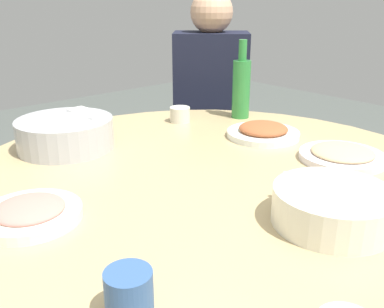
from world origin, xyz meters
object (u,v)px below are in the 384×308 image
object	(u,v)px
dish_shrimp	(30,212)
rice_bowl	(66,133)
dish_stirfry	(263,131)
green_bottle	(241,87)
stool_for_diner_left	(209,192)
tea_cup_side	(129,293)
tea_cup_far	(180,115)
soup_bowl	(333,208)
round_dining_table	(210,217)
dish_noodles	(342,155)
diner_left	(210,90)

from	to	relation	value
dish_shrimp	rice_bowl	bearing A→B (deg)	144.34
rice_bowl	dish_stirfry	bearing A→B (deg)	58.65
green_bottle	stool_for_diner_left	size ratio (longest dim) A/B	0.66
dish_stirfry	tea_cup_side	world-z (taller)	tea_cup_side
stool_for_diner_left	tea_cup_far	bearing A→B (deg)	-56.47
soup_bowl	round_dining_table	bearing A→B (deg)	-175.69
dish_noodles	diner_left	bearing A→B (deg)	159.40
soup_bowl	stool_for_diner_left	distance (m)	1.36
rice_bowl	tea_cup_side	world-z (taller)	rice_bowl
dish_shrimp	tea_cup_side	size ratio (longest dim) A/B	2.95
tea_cup_side	diner_left	distance (m)	1.50
soup_bowl	dish_shrimp	size ratio (longest dim) A/B	1.26
green_bottle	dish_stirfry	bearing A→B (deg)	-29.80
round_dining_table	rice_bowl	world-z (taller)	rice_bowl
round_dining_table	rice_bowl	distance (m)	0.51
soup_bowl	dish_stirfry	xyz separation A→B (m)	(-0.45, 0.33, -0.02)
round_dining_table	diner_left	xyz separation A→B (m)	(-0.72, 0.69, 0.13)
round_dining_table	dish_shrimp	world-z (taller)	dish_shrimp
rice_bowl	green_bottle	distance (m)	0.66
round_dining_table	tea_cup_far	bearing A→B (deg)	148.68
tea_cup_far	diner_left	bearing A→B (deg)	123.53
soup_bowl	dish_shrimp	distance (m)	0.62
soup_bowl	diner_left	world-z (taller)	diner_left
diner_left	rice_bowl	bearing A→B (deg)	-72.46
dish_noodles	dish_stirfry	bearing A→B (deg)	-179.16
rice_bowl	dish_stirfry	distance (m)	0.62
dish_noodles	soup_bowl	bearing A→B (deg)	-62.88
tea_cup_side	stool_for_diner_left	xyz separation A→B (m)	(-1.00, 1.12, -0.56)
stool_for_diner_left	green_bottle	bearing A→B (deg)	-28.96
dish_noodles	green_bottle	distance (m)	0.52
tea_cup_side	stool_for_diner_left	size ratio (longest dim) A/B	0.17
rice_bowl	diner_left	size ratio (longest dim) A/B	0.37
round_dining_table	stool_for_diner_left	xyz separation A→B (m)	(-0.72, 0.69, -0.41)
dish_noodles	green_bottle	size ratio (longest dim) A/B	0.83
dish_stirfry	tea_cup_far	world-z (taller)	tea_cup_far
green_bottle	tea_cup_side	bearing A→B (deg)	-55.86
round_dining_table	green_bottle	distance (m)	0.63
dish_noodles	tea_cup_side	xyz separation A→B (m)	(0.12, -0.79, 0.02)
tea_cup_far	stool_for_diner_left	xyz separation A→B (m)	(-0.28, 0.42, -0.55)
soup_bowl	dish_noodles	xyz separation A→B (m)	(-0.17, 0.34, -0.02)
dish_shrimp	tea_cup_side	bearing A→B (deg)	-0.27
dish_stirfry	diner_left	bearing A→B (deg)	150.74
dish_shrimp	tea_cup_far	bearing A→B (deg)	116.70
tea_cup_side	green_bottle	bearing A→B (deg)	124.14
rice_bowl	soup_bowl	size ratio (longest dim) A/B	1.07
dish_shrimp	soup_bowl	bearing A→B (deg)	47.08
dish_stirfry	green_bottle	world-z (taller)	green_bottle
rice_bowl	tea_cup_side	bearing A→B (deg)	-19.58
dish_stirfry	dish_shrimp	bearing A→B (deg)	-87.42
soup_bowl	tea_cup_side	distance (m)	0.46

